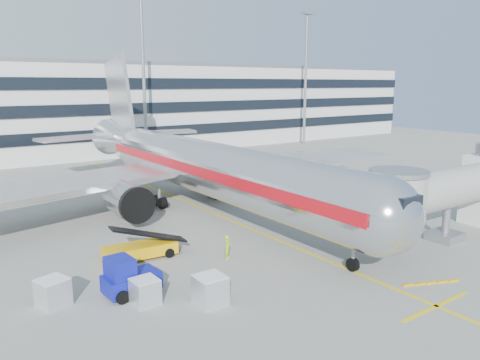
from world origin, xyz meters
TOP-DOWN VIEW (x-y plane):
  - ground at (0.00, 0.00)m, footprint 180.00×180.00m
  - lead_in_line at (0.00, 10.00)m, footprint 0.25×70.00m
  - stop_bar at (0.00, -14.00)m, footprint 6.00×0.25m
  - main_jet at (0.00, 11.72)m, footprint 50.95×48.70m
  - jet_bridge at (12.18, -8.00)m, footprint 17.80×4.50m
  - terminal at (0.00, 57.95)m, footprint 150.00×24.25m
  - light_mast_centre at (8.00, 42.00)m, footprint 2.40×1.20m
  - light_mast_east at (42.00, 42.00)m, footprint 2.40×1.20m
  - belt_loader at (-10.41, 2.08)m, footprint 5.38×2.30m
  - baggage_tug at (-13.25, -2.87)m, footprint 3.23×2.17m
  - cargo_container_left at (-12.94, -4.52)m, footprint 1.43×1.43m
  - cargo_container_right at (-17.16, -1.82)m, footprint 1.85×1.85m
  - cargo_container_front at (-10.02, -6.64)m, footprint 1.59×1.59m
  - ramp_worker at (-5.43, -1.47)m, footprint 0.72×0.73m

SIDE VIEW (x-z plane):
  - ground at x=0.00m, z-range 0.00..0.00m
  - lead_in_line at x=0.00m, z-range 0.00..0.01m
  - stop_bar at x=0.00m, z-range 0.00..0.01m
  - belt_loader at x=-10.41m, z-range -0.55..1.99m
  - cargo_container_left at x=-12.94m, z-range 0.00..1.46m
  - cargo_container_right at x=-17.16m, z-range 0.00..1.57m
  - cargo_container_front at x=-10.02m, z-range 0.00..1.67m
  - ramp_worker at x=-5.43m, z-range 0.00..1.69m
  - baggage_tug at x=-13.25m, z-range -0.15..2.19m
  - jet_bridge at x=12.18m, z-range 0.37..7.37m
  - main_jet at x=0.00m, z-range -3.79..12.26m
  - terminal at x=0.00m, z-range 0.00..15.60m
  - light_mast_centre at x=8.00m, z-range 2.15..27.60m
  - light_mast_east at x=42.00m, z-range 2.15..27.60m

